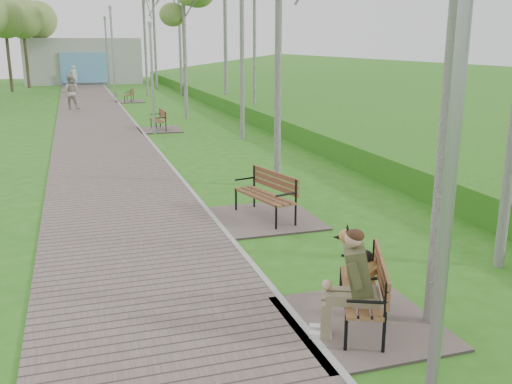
{
  "coord_description": "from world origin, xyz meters",
  "views": [
    {
      "loc": [
        -2.67,
        -4.3,
        3.66
      ],
      "look_at": [
        0.19,
        4.66,
        1.18
      ],
      "focal_mm": 40.0,
      "sensor_mm": 36.0,
      "label": 1
    }
  ],
  "objects": [
    {
      "name": "lamp_post_second",
      "position": [
        0.42,
        19.04,
        2.07
      ],
      "size": [
        0.17,
        0.17,
        4.43
      ],
      "color": "#919499",
      "rests_on": "ground"
    },
    {
      "name": "lamp_post_third",
      "position": [
        0.09,
        35.5,
        2.78
      ],
      "size": [
        0.23,
        0.23,
        5.94
      ],
      "color": "#919499",
      "rests_on": "ground"
    },
    {
      "name": "building_north",
      "position": [
        -1.5,
        50.97,
        1.99
      ],
      "size": [
        10.0,
        5.2,
        4.0
      ],
      "color": "#9E9E99",
      "rests_on": "ground"
    },
    {
      "name": "pedestrian_near",
      "position": [
        -2.44,
        47.68,
        0.87
      ],
      "size": [
        0.69,
        0.5,
        1.74
      ],
      "primitive_type": "imported",
      "rotation": [
        0.0,
        0.0,
        2.99
      ],
      "color": "silver",
      "rests_on": "ground"
    },
    {
      "name": "bench_main",
      "position": [
        0.7,
        1.82,
        0.47
      ],
      "size": [
        1.93,
        2.14,
        1.68
      ],
      "color": "#635450",
      "rests_on": "ground"
    },
    {
      "name": "walkway",
      "position": [
        -1.75,
        21.5,
        0.02
      ],
      "size": [
        3.5,
        67.0,
        0.04
      ],
      "primitive_type": "cube",
      "color": "#635450",
      "rests_on": "ground"
    },
    {
      "name": "bench_far",
      "position": [
        0.73,
        32.69,
        0.2
      ],
      "size": [
        1.74,
        1.94,
        1.07
      ],
      "color": "#635450",
      "rests_on": "ground"
    },
    {
      "name": "pedestrian_far",
      "position": [
        -2.77,
        29.24,
        0.96
      ],
      "size": [
        0.98,
        0.78,
        1.93
      ],
      "primitive_type": "imported",
      "rotation": [
        0.0,
        0.0,
        3.08
      ],
      "color": "#A0968C",
      "rests_on": "ground"
    },
    {
      "name": "bench_second",
      "position": [
        1.04,
        6.7,
        0.24
      ],
      "size": [
        2.04,
        2.27,
        1.25
      ],
      "color": "#635450",
      "rests_on": "ground"
    },
    {
      "name": "kerb",
      "position": [
        0.0,
        21.5,
        0.03
      ],
      "size": [
        0.1,
        67.0,
        0.05
      ],
      "primitive_type": "cube",
      "color": "#999993",
      "rests_on": "ground"
    },
    {
      "name": "lamp_post_near",
      "position": [
        0.24,
        -0.45,
        2.28
      ],
      "size": [
        0.19,
        0.19,
        4.88
      ],
      "color": "#919499",
      "rests_on": "ground"
    },
    {
      "name": "bench_third",
      "position": [
        0.73,
        20.07,
        0.2
      ],
      "size": [
        1.74,
        1.93,
        1.07
      ],
      "color": "#635450",
      "rests_on": "ground"
    },
    {
      "name": "lamp_post_far",
      "position": [
        0.24,
        44.21,
        2.63
      ],
      "size": [
        0.22,
        0.22,
        5.62
      ],
      "color": "#919499",
      "rests_on": "ground"
    },
    {
      "name": "embankment",
      "position": [
        12.0,
        20.0,
        0.0
      ],
      "size": [
        14.0,
        70.0,
        1.6
      ],
      "primitive_type": "cube",
      "color": "#418827",
      "rests_on": "ground"
    }
  ]
}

